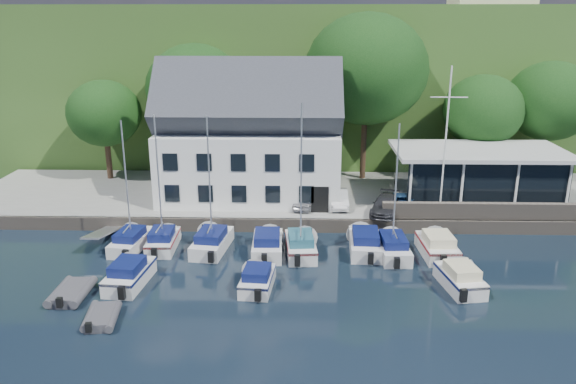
% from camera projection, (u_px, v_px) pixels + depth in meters
% --- Properties ---
extents(ground, '(180.00, 180.00, 0.00)m').
position_uv_depth(ground, '(353.00, 307.00, 30.24)').
color(ground, black).
rests_on(ground, ground).
extents(quay, '(60.00, 13.00, 1.00)m').
position_uv_depth(quay, '(336.00, 198.00, 46.78)').
color(quay, gray).
rests_on(quay, ground).
extents(quay_face, '(60.00, 0.30, 1.00)m').
position_uv_depth(quay_face, '(341.00, 226.00, 40.58)').
color(quay_face, '#645B50').
rests_on(quay_face, ground).
extents(hillside, '(160.00, 75.00, 16.00)m').
position_uv_depth(hillside, '(321.00, 64.00, 86.98)').
color(hillside, '#314E1D').
rests_on(hillside, ground).
extents(field_patch, '(50.00, 30.00, 0.30)m').
position_uv_depth(field_patch, '(369.00, 9.00, 91.98)').
color(field_patch, olive).
rests_on(field_patch, hillside).
extents(harbor_building, '(14.40, 8.20, 8.70)m').
position_uv_depth(harbor_building, '(250.00, 143.00, 44.55)').
color(harbor_building, white).
rests_on(harbor_building, quay).
extents(club_pavilion, '(13.20, 7.20, 4.10)m').
position_uv_depth(club_pavilion, '(477.00, 174.00, 44.31)').
color(club_pavilion, black).
rests_on(club_pavilion, quay).
extents(seawall, '(18.00, 0.50, 1.20)m').
position_uv_depth(seawall, '(508.00, 211.00, 40.33)').
color(seawall, '#645B50').
rests_on(seawall, quay).
extents(gangway, '(1.20, 6.00, 1.40)m').
position_uv_depth(gangway, '(106.00, 240.00, 39.24)').
color(gangway, silver).
rests_on(gangway, ground).
extents(car_silver, '(1.92, 3.71, 1.21)m').
position_uv_depth(car_silver, '(304.00, 199.00, 42.90)').
color(car_silver, '#B7B7BC').
rests_on(car_silver, quay).
extents(car_white, '(1.34, 3.82, 1.26)m').
position_uv_depth(car_white, '(339.00, 198.00, 43.08)').
color(car_white, silver).
rests_on(car_white, quay).
extents(car_dgrey, '(2.99, 4.68, 1.26)m').
position_uv_depth(car_dgrey, '(385.00, 205.00, 41.58)').
color(car_dgrey, '#2C2C31').
rests_on(car_dgrey, quay).
extents(car_blue, '(1.44, 3.54, 1.20)m').
position_uv_depth(car_blue, '(403.00, 202.00, 42.25)').
color(car_blue, '#315E97').
rests_on(car_blue, quay).
extents(flagpole, '(2.59, 0.20, 10.77)m').
position_uv_depth(flagpole, '(445.00, 143.00, 39.89)').
color(flagpole, white).
rests_on(flagpole, quay).
extents(tree_0, '(6.44, 6.44, 8.80)m').
position_uv_depth(tree_0, '(106.00, 130.00, 49.47)').
color(tree_0, black).
rests_on(tree_0, quay).
extents(tree_1, '(8.65, 8.65, 11.83)m').
position_uv_depth(tree_1, '(196.00, 111.00, 50.05)').
color(tree_1, black).
rests_on(tree_1, quay).
extents(tree_3, '(10.55, 10.55, 14.42)m').
position_uv_depth(tree_3, '(365.00, 98.00, 48.70)').
color(tree_3, black).
rests_on(tree_3, quay).
extents(tree_4, '(6.84, 6.84, 9.35)m').
position_uv_depth(tree_4, '(481.00, 129.00, 48.55)').
color(tree_4, black).
rests_on(tree_4, quay).
extents(tree_5, '(7.62, 7.62, 10.41)m').
position_uv_depth(tree_5, '(548.00, 121.00, 49.09)').
color(tree_5, black).
rests_on(tree_5, quay).
extents(boat_r1_0, '(2.64, 6.31, 8.38)m').
position_uv_depth(boat_r1_0, '(127.00, 189.00, 36.72)').
color(boat_r1_0, silver).
rests_on(boat_r1_0, ground).
extents(boat_r1_1, '(2.07, 5.46, 8.85)m').
position_uv_depth(boat_r1_1, '(159.00, 186.00, 36.55)').
color(boat_r1_1, silver).
rests_on(boat_r1_1, ground).
extents(boat_r1_2, '(2.91, 6.65, 9.05)m').
position_uv_depth(boat_r1_2, '(210.00, 185.00, 36.34)').
color(boat_r1_2, silver).
rests_on(boat_r1_2, ground).
extents(boat_r1_3, '(2.27, 6.20, 1.53)m').
position_uv_depth(boat_r1_3, '(268.00, 242.00, 36.98)').
color(boat_r1_3, silver).
rests_on(boat_r1_3, ground).
extents(boat_r1_4, '(2.51, 6.24, 9.33)m').
position_uv_depth(boat_r1_4, '(301.00, 186.00, 35.64)').
color(boat_r1_4, silver).
rests_on(boat_r1_4, ground).
extents(boat_r1_5, '(2.43, 6.64, 1.51)m').
position_uv_depth(boat_r1_5, '(365.00, 240.00, 37.29)').
color(boat_r1_5, silver).
rests_on(boat_r1_5, ground).
extents(boat_r1_6, '(2.23, 6.66, 8.75)m').
position_uv_depth(boat_r1_6, '(396.00, 191.00, 35.63)').
color(boat_r1_6, silver).
rests_on(boat_r1_6, ground).
extents(boat_r1_7, '(2.49, 5.89, 1.56)m').
position_uv_depth(boat_r1_7, '(437.00, 244.00, 36.64)').
color(boat_r1_7, silver).
rests_on(boat_r1_7, ground).
extents(boat_r2_0, '(2.59, 5.95, 1.56)m').
position_uv_depth(boat_r2_0, '(129.00, 272.00, 32.61)').
color(boat_r2_0, silver).
rests_on(boat_r2_0, ground).
extents(boat_r2_2, '(2.29, 5.01, 1.37)m').
position_uv_depth(boat_r2_2, '(257.00, 277.00, 32.18)').
color(boat_r2_2, silver).
rests_on(boat_r2_2, ground).
extents(boat_r2_4, '(2.79, 5.58, 1.52)m').
position_uv_depth(boat_r2_4, '(460.00, 276.00, 32.17)').
color(boat_r2_4, silver).
rests_on(boat_r2_4, ground).
extents(dinghy_0, '(1.99, 3.30, 0.77)m').
position_uv_depth(dinghy_0, '(71.00, 291.00, 31.22)').
color(dinghy_0, '#3E3D42').
rests_on(dinghy_0, ground).
extents(dinghy_1, '(2.09, 3.06, 0.67)m').
position_uv_depth(dinghy_1, '(102.00, 315.00, 28.76)').
color(dinghy_1, '#3E3D42').
rests_on(dinghy_1, ground).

